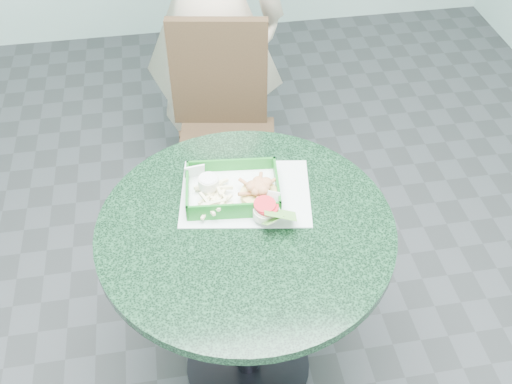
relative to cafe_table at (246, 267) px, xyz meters
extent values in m
cube|color=#303335|center=(0.00, 0.00, -0.58)|extent=(4.00, 5.00, 0.02)
cylinder|color=black|center=(0.00, 0.00, -0.57)|extent=(0.45, 0.45, 0.02)
cylinder|color=black|center=(0.00, 0.00, -0.20)|extent=(0.08, 0.08, 0.70)
cylinder|color=#304B3C|center=(0.00, 0.00, 0.15)|extent=(0.84, 0.84, 0.03)
cube|color=#331A0E|center=(0.03, 0.70, -0.13)|extent=(0.38, 0.38, 0.04)
cube|color=#331A0E|center=(0.03, 0.88, 0.12)|extent=(0.38, 0.04, 0.46)
cube|color=#331A0E|center=(-0.14, 0.54, -0.37)|extent=(0.04, 0.04, 0.43)
cube|color=#331A0E|center=(0.19, 0.54, -0.37)|extent=(0.04, 0.04, 0.43)
cube|color=#331A0E|center=(-0.14, 0.87, -0.37)|extent=(0.04, 0.04, 0.43)
cube|color=#331A0E|center=(0.19, 0.87, -0.37)|extent=(0.04, 0.04, 0.43)
cube|color=silver|center=(0.02, 0.12, 0.17)|extent=(0.41, 0.34, 0.00)
cube|color=#12681B|center=(-0.02, 0.12, 0.18)|extent=(0.27, 0.19, 0.01)
cube|color=white|center=(-0.02, 0.12, 0.18)|extent=(0.25, 0.18, 0.00)
cube|color=#12681B|center=(-0.02, 0.21, 0.20)|extent=(0.27, 0.01, 0.05)
cube|color=#12681B|center=(-0.02, 0.03, 0.20)|extent=(0.27, 0.01, 0.05)
cube|color=#12681B|center=(0.11, 0.12, 0.20)|extent=(0.01, 0.19, 0.05)
cube|color=#12681B|center=(-0.15, 0.12, 0.20)|extent=(0.01, 0.19, 0.05)
cylinder|color=tan|center=(0.06, 0.09, 0.20)|extent=(0.11, 0.11, 0.02)
cylinder|color=silver|center=(-0.09, 0.13, 0.22)|extent=(0.06, 0.06, 0.03)
cylinder|color=white|center=(-0.09, 0.13, 0.24)|extent=(0.05, 0.05, 0.00)
cylinder|color=beige|center=(0.07, 0.02, 0.20)|extent=(0.07, 0.07, 0.02)
torus|color=beige|center=(0.07, 0.02, 0.21)|extent=(0.07, 0.07, 0.01)
cylinder|color=red|center=(0.07, 0.02, 0.22)|extent=(0.06, 0.06, 0.01)
camera|label=1|loc=(-0.16, -1.12, 1.42)|focal=42.00mm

